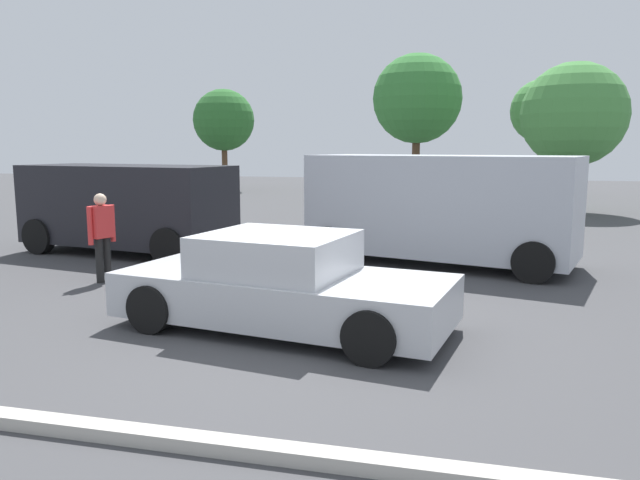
{
  "coord_description": "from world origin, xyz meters",
  "views": [
    {
      "loc": [
        2.14,
        -7.31,
        2.41
      ],
      "look_at": [
        -0.23,
        2.25,
        0.9
      ],
      "focal_mm": 34.26,
      "sensor_mm": 36.0,
      "label": 1
    }
  ],
  "objects_px": {
    "van_white": "(441,206)",
    "dog": "(152,281)",
    "suv_dark": "(127,206)",
    "sedan_foreground": "(282,285)",
    "pedestrian": "(102,230)"
  },
  "relations": [
    {
      "from": "sedan_foreground",
      "to": "dog",
      "type": "bearing_deg",
      "value": 164.02
    },
    {
      "from": "sedan_foreground",
      "to": "suv_dark",
      "type": "xyz_separation_m",
      "value": [
        -5.14,
        4.72,
        0.5
      ]
    },
    {
      "from": "sedan_foreground",
      "to": "dog",
      "type": "xyz_separation_m",
      "value": [
        -2.64,
        1.26,
        -0.36
      ]
    },
    {
      "from": "van_white",
      "to": "suv_dark",
      "type": "bearing_deg",
      "value": -160.67
    },
    {
      "from": "van_white",
      "to": "pedestrian",
      "type": "distance_m",
      "value": 6.63
    },
    {
      "from": "dog",
      "to": "van_white",
      "type": "bearing_deg",
      "value": 105.82
    },
    {
      "from": "suv_dark",
      "to": "pedestrian",
      "type": "xyz_separation_m",
      "value": [
        1.17,
        -2.77,
        -0.15
      ]
    },
    {
      "from": "van_white",
      "to": "pedestrian",
      "type": "xyz_separation_m",
      "value": [
        -5.78,
        -3.24,
        -0.26
      ]
    },
    {
      "from": "sedan_foreground",
      "to": "dog",
      "type": "relative_size",
      "value": 7.83
    },
    {
      "from": "dog",
      "to": "suv_dark",
      "type": "xyz_separation_m",
      "value": [
        -2.5,
        3.46,
        0.86
      ]
    },
    {
      "from": "pedestrian",
      "to": "van_white",
      "type": "bearing_deg",
      "value": -132.27
    },
    {
      "from": "suv_dark",
      "to": "dog",
      "type": "bearing_deg",
      "value": -44.07
    },
    {
      "from": "dog",
      "to": "van_white",
      "type": "height_order",
      "value": "van_white"
    },
    {
      "from": "van_white",
      "to": "dog",
      "type": "bearing_deg",
      "value": -123.06
    },
    {
      "from": "dog",
      "to": "pedestrian",
      "type": "relative_size",
      "value": 0.37
    }
  ]
}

